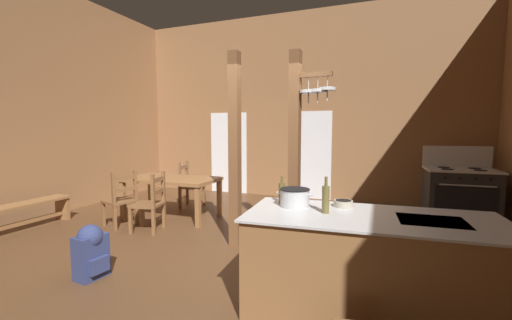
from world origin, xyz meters
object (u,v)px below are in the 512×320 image
(dining_table, at_px, (171,182))
(ladderback_chair_by_post, at_px, (151,203))
(stockpot_on_counter, at_px, (295,198))
(mixing_bowl_on_counter, at_px, (343,204))
(stove_range, at_px, (460,194))
(kitchen_island, at_px, (369,265))
(bottle_tall_on_counter, at_px, (282,192))
(bottle_short_on_counter, at_px, (326,199))
(ladderback_chair_near_window, at_px, (190,185))
(bench_along_left_wall, at_px, (19,212))
(ladderback_chair_at_table_end, at_px, (121,200))
(backpack, at_px, (91,250))

(dining_table, height_order, ladderback_chair_by_post, ladderback_chair_by_post)
(stockpot_on_counter, relative_size, mixing_bowl_on_counter, 1.98)
(stove_range, distance_m, stockpot_on_counter, 4.21)
(kitchen_island, bearing_deg, bottle_tall_on_counter, 167.05)
(mixing_bowl_on_counter, height_order, bottle_tall_on_counter, bottle_tall_on_counter)
(stockpot_on_counter, xyz_separation_m, bottle_tall_on_counter, (-0.16, 0.10, 0.02))
(dining_table, distance_m, bottle_short_on_counter, 3.80)
(ladderback_chair_near_window, xyz_separation_m, bench_along_left_wall, (-1.65, -2.40, -0.14))
(ladderback_chair_at_table_end, relative_size, backpack, 1.59)
(ladderback_chair_near_window, relative_size, stockpot_on_counter, 2.66)
(ladderback_chair_at_table_end, height_order, bench_along_left_wall, ladderback_chair_at_table_end)
(kitchen_island, xyz_separation_m, backpack, (-2.87, -0.36, -0.13))
(dining_table, xyz_separation_m, bottle_tall_on_counter, (2.67, -1.85, 0.34))
(stove_range, bearing_deg, bottle_tall_on_counter, -122.91)
(stove_range, distance_m, ladderback_chair_by_post, 5.37)
(kitchen_island, distance_m, ladderback_chair_at_table_end, 4.16)
(stove_range, bearing_deg, bottle_short_on_counter, -115.55)
(backpack, distance_m, stockpot_on_counter, 2.31)
(backpack, bearing_deg, ladderback_chair_by_post, 106.85)
(dining_table, relative_size, mixing_bowl_on_counter, 9.45)
(backpack, bearing_deg, stockpot_on_counter, 11.94)
(stockpot_on_counter, bearing_deg, ladderback_chair_by_post, 157.00)
(dining_table, distance_m, ladderback_chair_at_table_end, 0.94)
(ladderback_chair_at_table_end, relative_size, stockpot_on_counter, 2.66)
(bottle_tall_on_counter, bearing_deg, bench_along_left_wall, 176.75)
(kitchen_island, xyz_separation_m, stockpot_on_counter, (-0.70, 0.10, 0.53))
(stove_range, bearing_deg, ladderback_chair_near_window, -170.47)
(dining_table, relative_size, ladderback_chair_near_window, 1.80)
(stockpot_on_counter, bearing_deg, mixing_bowl_on_counter, 19.24)
(stove_range, xyz_separation_m, bottle_tall_on_counter, (-2.27, -3.51, 0.51))
(ladderback_chair_by_post, height_order, bottle_short_on_counter, bottle_short_on_counter)
(ladderback_chair_near_window, relative_size, ladderback_chair_at_table_end, 1.00)
(bench_along_left_wall, distance_m, mixing_bowl_on_counter, 5.10)
(bench_along_left_wall, distance_m, bottle_tall_on_counter, 4.51)
(ladderback_chair_near_window, xyz_separation_m, bottle_tall_on_counter, (2.80, -2.66, 0.54))
(kitchen_island, xyz_separation_m, bottle_tall_on_counter, (-0.86, 0.20, 0.55))
(dining_table, relative_size, ladderback_chair_by_post, 1.80)
(backpack, xyz_separation_m, bottle_short_on_counter, (2.48, 0.32, 0.70))
(backpack, height_order, stockpot_on_counter, stockpot_on_counter)
(stove_range, relative_size, stockpot_on_counter, 3.69)
(kitchen_island, height_order, bottle_short_on_counter, bottle_short_on_counter)
(ladderback_chair_near_window, xyz_separation_m, stockpot_on_counter, (2.96, -2.76, 0.52))
(dining_table, xyz_separation_m, ladderback_chair_at_table_end, (-0.43, -0.81, -0.20))
(stove_range, height_order, stockpot_on_counter, stove_range)
(kitchen_island, height_order, ladderback_chair_at_table_end, ladderback_chair_at_table_end)
(ladderback_chair_by_post, distance_m, mixing_bowl_on_counter, 3.27)
(ladderback_chair_by_post, bearing_deg, stockpot_on_counter, -23.00)
(backpack, distance_m, mixing_bowl_on_counter, 2.75)
(ladderback_chair_near_window, height_order, bottle_tall_on_counter, bottle_tall_on_counter)
(stove_range, distance_m, bottle_tall_on_counter, 4.21)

